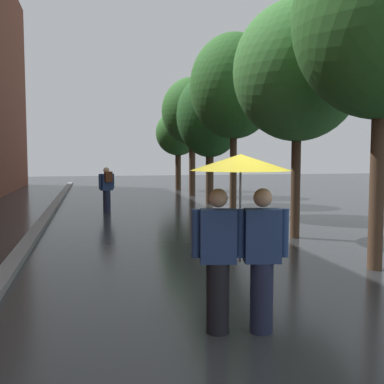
# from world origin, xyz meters

# --- Properties ---
(ground_plane) EXTENTS (80.00, 80.00, 0.00)m
(ground_plane) POSITION_xyz_m (0.00, 0.00, 0.00)
(ground_plane) COLOR #26282B
(kerb_strip) EXTENTS (0.30, 36.00, 0.12)m
(kerb_strip) POSITION_xyz_m (-3.20, 10.00, 0.06)
(kerb_strip) COLOR slate
(kerb_strip) RESTS_ON ground
(street_tree_0) EXTENTS (3.01, 3.01, 6.01)m
(street_tree_0) POSITION_xyz_m (3.01, 2.21, 4.29)
(street_tree_0) COLOR #473323
(street_tree_0) RESTS_ON ground
(street_tree_1) EXTENTS (3.04, 3.04, 5.61)m
(street_tree_1) POSITION_xyz_m (2.99, 5.35, 3.95)
(street_tree_1) COLOR #473323
(street_tree_1) RESTS_ON ground
(street_tree_2) EXTENTS (2.87, 2.87, 5.94)m
(street_tree_2) POSITION_xyz_m (2.79, 9.63, 4.22)
(street_tree_2) COLOR #473323
(street_tree_2) RESTS_ON ground
(street_tree_3) EXTENTS (2.70, 2.70, 5.27)m
(street_tree_3) POSITION_xyz_m (2.93, 13.22, 3.57)
(street_tree_3) COLOR #473323
(street_tree_3) RESTS_ON ground
(street_tree_4) EXTENTS (2.97, 2.97, 5.77)m
(street_tree_4) POSITION_xyz_m (3.06, 17.11, 4.10)
(street_tree_4) COLOR #473323
(street_tree_4) RESTS_ON ground
(street_tree_5) EXTENTS (2.53, 2.53, 4.53)m
(street_tree_5) POSITION_xyz_m (3.06, 20.77, 3.22)
(street_tree_5) COLOR #473323
(street_tree_5) RESTS_ON ground
(couple_under_umbrella) EXTENTS (1.11, 1.11, 2.01)m
(couple_under_umbrella) POSITION_xyz_m (-0.20, 0.04, 1.34)
(couple_under_umbrella) COLOR black
(couple_under_umbrella) RESTS_ON ground
(pedestrian_walking_midground) EXTENTS (0.54, 0.43, 1.58)m
(pedestrian_walking_midground) POSITION_xyz_m (-1.27, 11.33, 0.85)
(pedestrian_walking_midground) COLOR #1E233D
(pedestrian_walking_midground) RESTS_ON ground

